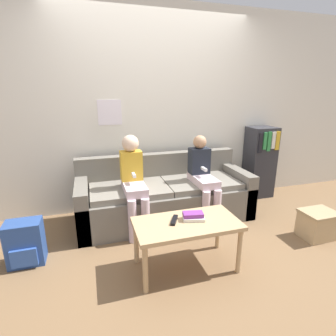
# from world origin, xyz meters

# --- Properties ---
(ground_plane) EXTENTS (10.00, 10.00, 0.00)m
(ground_plane) POSITION_xyz_m (0.00, 0.00, 0.00)
(ground_plane) COLOR brown
(wall_back) EXTENTS (8.00, 0.06, 2.60)m
(wall_back) POSITION_xyz_m (-0.00, 0.99, 1.30)
(wall_back) COLOR silver
(wall_back) RESTS_ON ground_plane
(couch) EXTENTS (2.10, 0.78, 0.77)m
(couch) POSITION_xyz_m (0.00, 0.50, 0.27)
(couch) COLOR #6B665B
(couch) RESTS_ON ground_plane
(coffee_table) EXTENTS (0.92, 0.48, 0.46)m
(coffee_table) POSITION_xyz_m (-0.10, -0.51, 0.40)
(coffee_table) COLOR tan
(coffee_table) RESTS_ON ground_plane
(person_left) EXTENTS (0.24, 0.54, 1.08)m
(person_left) POSITION_xyz_m (-0.42, 0.32, 0.62)
(person_left) COLOR silver
(person_left) RESTS_ON ground_plane
(person_right) EXTENTS (0.24, 0.54, 1.04)m
(person_right) POSITION_xyz_m (0.42, 0.31, 0.58)
(person_right) COLOR silver
(person_right) RESTS_ON ground_plane
(tv_remote) EXTENTS (0.11, 0.17, 0.02)m
(tv_remote) POSITION_xyz_m (-0.20, -0.46, 0.47)
(tv_remote) COLOR black
(tv_remote) RESTS_ON coffee_table
(book_stack) EXTENTS (0.21, 0.15, 0.06)m
(book_stack) POSITION_xyz_m (-0.03, -0.48, 0.49)
(book_stack) COLOR silver
(book_stack) RESTS_ON coffee_table
(bookshelf) EXTENTS (0.39, 0.33, 1.05)m
(bookshelf) POSITION_xyz_m (1.56, 0.79, 0.53)
(bookshelf) COLOR #2D2D33
(bookshelf) RESTS_ON ground_plane
(storage_box) EXTENTS (0.36, 0.29, 0.30)m
(storage_box) POSITION_xyz_m (1.46, -0.44, 0.15)
(storage_box) COLOR tan
(storage_box) RESTS_ON ground_plane
(backpack) EXTENTS (0.31, 0.24, 0.42)m
(backpack) POSITION_xyz_m (-1.49, -0.02, 0.21)
(backpack) COLOR #284789
(backpack) RESTS_ON ground_plane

